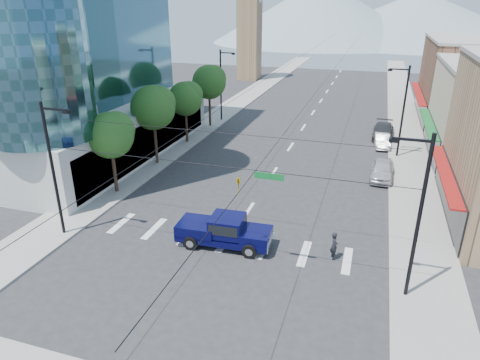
{
  "coord_description": "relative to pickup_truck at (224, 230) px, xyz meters",
  "views": [
    {
      "loc": [
        8.05,
        -21.34,
        14.5
      ],
      "look_at": [
        -0.23,
        4.75,
        3.0
      ],
      "focal_mm": 32.0,
      "sensor_mm": 36.0,
      "label": 1
    }
  ],
  "objects": [
    {
      "name": "parked_car_far",
      "position": [
        9.51,
        27.51,
        -0.27
      ],
      "size": [
        2.43,
        5.6,
        1.61
      ],
      "primitive_type": "imported",
      "rotation": [
        0.0,
        0.0,
        -0.03
      ],
      "color": "#333336",
      "rests_on": "ground"
    },
    {
      "name": "mountain_right",
      "position": [
        20.11,
        159.03,
        7.93
      ],
      "size": [
        90.0,
        90.0,
        18.0
      ],
      "primitive_type": "cone",
      "color": "gray",
      "rests_on": "ground"
    },
    {
      "name": "mountain_left",
      "position": [
        -14.89,
        149.03,
        9.93
      ],
      "size": [
        80.0,
        80.0,
        22.0
      ],
      "primitive_type": "cone",
      "color": "gray",
      "rests_on": "ground"
    },
    {
      "name": "tree_far",
      "position": [
        -10.95,
        26.12,
        4.52
      ],
      "size": [
        4.09,
        4.09,
        7.52
      ],
      "color": "black",
      "rests_on": "ground"
    },
    {
      "name": "signal_rig",
      "position": [
        0.31,
        -1.97,
        3.57
      ],
      "size": [
        21.8,
        0.2,
        9.0
      ],
      "color": "black",
      "rests_on": "ground"
    },
    {
      "name": "tree_midfar",
      "position": [
        -10.96,
        19.12,
        3.92
      ],
      "size": [
        3.65,
        3.64,
        6.71
      ],
      "color": "black",
      "rests_on": "ground"
    },
    {
      "name": "sidewalk_right",
      "position": [
        12.11,
        39.03,
        -1.0
      ],
      "size": [
        4.0,
        120.0,
        0.15
      ],
      "primitive_type": "cube",
      "color": "gray",
      "rests_on": "ground"
    },
    {
      "name": "parked_car_mid",
      "position": [
        9.43,
        24.03,
        -0.39
      ],
      "size": [
        1.78,
        4.27,
        1.37
      ],
      "primitive_type": "imported",
      "rotation": [
        0.0,
        0.0,
        0.08
      ],
      "color": "silver",
      "rests_on": "ground"
    },
    {
      "name": "lamp_pole_nw",
      "position": [
        -10.55,
        29.03,
        3.87
      ],
      "size": [
        2.0,
        0.25,
        9.0
      ],
      "color": "black",
      "rests_on": "ground"
    },
    {
      "name": "tree_near",
      "position": [
        -10.96,
        5.12,
        3.92
      ],
      "size": [
        3.65,
        3.64,
        6.71
      ],
      "color": "black",
      "rests_on": "ground"
    },
    {
      "name": "parked_car_near",
      "position": [
        9.51,
        14.7,
        -0.25
      ],
      "size": [
        2.12,
        4.88,
        1.64
      ],
      "primitive_type": "imported",
      "rotation": [
        0.0,
        0.0,
        -0.04
      ],
      "color": "silver",
      "rests_on": "ground"
    },
    {
      "name": "office_tower",
      "position": [
        -26.15,
        12.88,
        13.38
      ],
      "size": [
        29.5,
        27.0,
        30.0
      ],
      "color": "#B7B7B2",
      "rests_on": "ground"
    },
    {
      "name": "tree_midnear",
      "position": [
        -10.95,
        12.12,
        4.52
      ],
      "size": [
        4.09,
        4.09,
        7.52
      ],
      "color": "black",
      "rests_on": "ground"
    },
    {
      "name": "shop_far",
      "position": [
        20.11,
        39.03,
        3.93
      ],
      "size": [
        12.0,
        18.0,
        10.0
      ],
      "primitive_type": "cube",
      "color": "brown",
      "rests_on": "ground"
    },
    {
      "name": "ground",
      "position": [
        0.11,
        -0.97,
        -1.07
      ],
      "size": [
        160.0,
        160.0,
        0.0
      ],
      "primitive_type": "plane",
      "color": "#28282B",
      "rests_on": "ground"
    },
    {
      "name": "lamp_pole_ne",
      "position": [
        10.78,
        21.03,
        3.87
      ],
      "size": [
        2.0,
        0.25,
        9.0
      ],
      "color": "black",
      "rests_on": "ground"
    },
    {
      "name": "sidewalk_left",
      "position": [
        -11.89,
        39.03,
        -1.0
      ],
      "size": [
        4.0,
        120.0,
        0.15
      ],
      "primitive_type": "cube",
      "color": "gray",
      "rests_on": "ground"
    },
    {
      "name": "pickup_truck",
      "position": [
        0.0,
        0.0,
        0.0
      ],
      "size": [
        6.19,
        2.62,
        2.06
      ],
      "rotation": [
        0.0,
        0.0,
        0.05
      ],
      "color": "#070838",
      "rests_on": "ground"
    },
    {
      "name": "clock_tower",
      "position": [
        -16.39,
        61.03,
        9.57
      ],
      "size": [
        4.8,
        4.8,
        20.4
      ],
      "color": "#8C6B4C",
      "rests_on": "ground"
    },
    {
      "name": "pedestrian",
      "position": [
        6.85,
        0.56,
        -0.18
      ],
      "size": [
        0.64,
        0.76,
        1.79
      ],
      "primitive_type": "imported",
      "rotation": [
        0.0,
        0.0,
        1.95
      ],
      "color": "black",
      "rests_on": "ground"
    }
  ]
}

